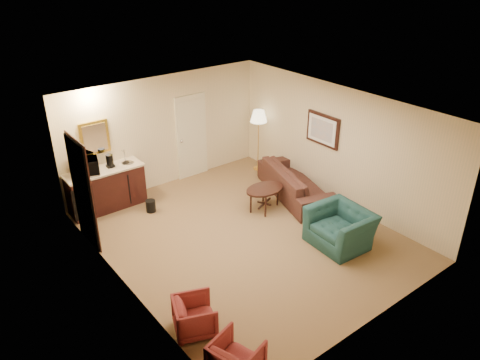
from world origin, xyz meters
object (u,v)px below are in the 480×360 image
object	(u,v)px
sofa	(296,178)
microwave	(84,165)
coffee_maker	(110,161)
wetbar_cabinet	(106,189)
rose_chair_near	(195,315)
waste_bin	(151,206)
teal_armchair	(341,222)
rose_chair_far	(236,357)
coffee_table	(264,198)
floor_lamp	(258,140)

from	to	relation	value
sofa	microwave	xyz separation A→B (m)	(-3.98, 2.15, 0.66)
coffee_maker	wetbar_cabinet	bearing A→B (deg)	-163.41
rose_chair_near	coffee_maker	xyz separation A→B (m)	(0.66, 4.27, 0.76)
sofa	waste_bin	bearing A→B (deg)	82.31
teal_armchair	waste_bin	xyz separation A→B (m)	(-2.26, 3.30, -0.35)
rose_chair_far	coffee_table	distance (m)	4.43
floor_lamp	microwave	distance (m)	4.27
wetbar_cabinet	teal_armchair	bearing A→B (deg)	-54.10
coffee_table	rose_chair_far	bearing A→B (deg)	-135.26
coffee_table	coffee_maker	world-z (taller)	coffee_maker
rose_chair_far	coffee_maker	world-z (taller)	coffee_maker
floor_lamp	microwave	bearing A→B (deg)	173.14
coffee_table	floor_lamp	size ratio (longest dim) A/B	0.56
rose_chair_far	coffee_maker	size ratio (longest dim) A/B	2.18
teal_armchair	sofa	bearing A→B (deg)	163.78
floor_lamp	coffee_table	bearing A→B (deg)	-125.84
rose_chair_far	floor_lamp	bearing A→B (deg)	-58.44
rose_chair_far	floor_lamp	xyz separation A→B (m)	(4.35, 4.78, 0.47)
teal_armchair	coffee_maker	size ratio (longest dim) A/B	3.91
waste_bin	rose_chair_far	bearing A→B (deg)	-104.24
coffee_table	waste_bin	bearing A→B (deg)	144.79
wetbar_cabinet	coffee_maker	size ratio (longest dim) A/B	5.78
rose_chair_near	microwave	bearing A→B (deg)	20.11
rose_chair_far	waste_bin	xyz separation A→B (m)	(1.15, 4.53, -0.18)
wetbar_cabinet	sofa	world-z (taller)	wetbar_cabinet
rose_chair_near	microwave	size ratio (longest dim) A/B	1.07
coffee_table	sofa	bearing A→B (deg)	1.51
rose_chair_near	floor_lamp	distance (m)	5.79
coffee_table	waste_bin	world-z (taller)	coffee_table
wetbar_cabinet	teal_armchair	size ratio (longest dim) A/B	1.48
wetbar_cabinet	rose_chair_far	xyz separation A→B (m)	(-0.50, -5.25, -0.15)
sofa	wetbar_cabinet	bearing A→B (deg)	77.14
rose_chair_far	coffee_maker	xyz separation A→B (m)	(0.66, 5.27, 0.75)
waste_bin	coffee_maker	size ratio (longest dim) A/B	0.93
teal_armchair	coffee_table	size ratio (longest dim) A/B	1.26
coffee_table	microwave	xyz separation A→B (m)	(-3.03, 2.17, 0.86)
sofa	coffee_table	xyz separation A→B (m)	(-0.95, -0.03, -0.20)
rose_chair_near	coffee_maker	size ratio (longest dim) A/B	2.14
floor_lamp	coffee_maker	xyz separation A→B (m)	(-3.69, 0.48, 0.28)
microwave	coffee_maker	bearing A→B (deg)	14.00
teal_armchair	microwave	world-z (taller)	microwave
microwave	coffee_maker	xyz separation A→B (m)	(0.55, -0.03, -0.05)
rose_chair_far	rose_chair_near	bearing A→B (deg)	-16.16
sofa	rose_chair_near	xyz separation A→B (m)	(-4.10, -2.15, -0.15)
rose_chair_near	floor_lamp	xyz separation A→B (m)	(4.35, 3.79, 0.48)
coffee_table	waste_bin	size ratio (longest dim) A/B	3.35
wetbar_cabinet	sofa	xyz separation A→B (m)	(3.60, -2.11, -0.00)
floor_lamp	waste_bin	bearing A→B (deg)	-175.49
rose_chair_far	coffee_table	bearing A→B (deg)	-61.42
sofa	rose_chair_near	size ratio (longest dim) A/B	3.85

